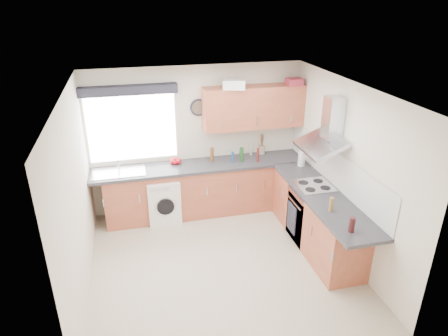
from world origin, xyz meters
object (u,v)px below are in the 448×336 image
object	(u,v)px
upper_cabinets	(254,107)
washing_machine	(164,199)
extractor_hood	(326,131)
oven	(311,214)

from	to	relation	value
upper_cabinets	washing_machine	size ratio (longest dim) A/B	2.21
extractor_hood	oven	bearing A→B (deg)	180.00
extractor_hood	washing_machine	xyz separation A→B (m)	(-2.25, 1.10, -1.38)
upper_cabinets	washing_machine	xyz separation A→B (m)	(-1.60, -0.23, -1.41)
oven	upper_cabinets	world-z (taller)	upper_cabinets
oven	extractor_hood	bearing A→B (deg)	-0.00
upper_cabinets	extractor_hood	bearing A→B (deg)	-63.87
extractor_hood	washing_machine	world-z (taller)	extractor_hood
washing_machine	extractor_hood	bearing A→B (deg)	-24.38
oven	washing_machine	bearing A→B (deg)	152.90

